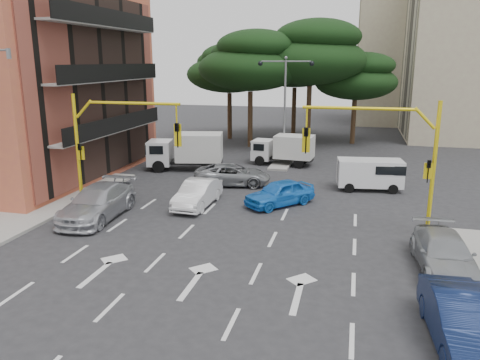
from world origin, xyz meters
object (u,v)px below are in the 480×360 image
at_px(signal_mast_left, 108,137).
at_px(car_silver_parked, 444,254).
at_px(car_blue_compact, 280,193).
at_px(box_truck_b, 283,150).
at_px(car_navy_parked, 463,321).
at_px(car_white_hatch, 198,194).
at_px(car_silver_wagon, 98,202).
at_px(street_lamp_center, 285,91).
at_px(box_truck_a, 186,152).
at_px(car_silver_cross_a, 232,175).
at_px(signal_mast_right, 391,149).
at_px(van_white, 370,175).

xyz_separation_m(signal_mast_left, car_silver_parked, (15.50, -3.61, -3.20)).
bearing_deg(car_blue_compact, box_truck_b, 139.57).
xyz_separation_m(car_navy_parked, box_truck_b, (-8.29, 21.67, 0.39)).
bearing_deg(car_blue_compact, signal_mast_left, -118.12).
height_order(signal_mast_left, car_white_hatch, signal_mast_left).
bearing_deg(car_silver_wagon, car_white_hatch, 33.55).
height_order(car_silver_wagon, box_truck_b, box_truck_b).
bearing_deg(street_lamp_center, box_truck_a, -147.18).
bearing_deg(box_truck_b, car_silver_parked, -147.71).
distance_m(car_silver_cross_a, car_navy_parked, 18.38).
bearing_deg(signal_mast_right, street_lamp_center, 115.91).
bearing_deg(car_white_hatch, car_silver_parked, -23.21).
height_order(car_silver_parked, van_white, van_white).
bearing_deg(car_silver_wagon, car_navy_parked, -27.98).
xyz_separation_m(signal_mast_left, car_navy_parked, (15.19, -8.52, -3.14)).
distance_m(car_silver_parked, van_white, 11.33).
bearing_deg(street_lamp_center, car_silver_wagon, -114.52).
xyz_separation_m(street_lamp_center, box_truck_b, (0.10, -0.86, -4.29)).
height_order(car_silver_cross_a, car_navy_parked, car_navy_parked).
bearing_deg(car_navy_parked, car_blue_compact, 116.70).
distance_m(van_white, box_truck_a, 12.87).
height_order(car_white_hatch, van_white, van_white).
xyz_separation_m(car_blue_compact, car_silver_parked, (7.21, -6.64, -0.00)).
height_order(car_white_hatch, car_blue_compact, car_white_hatch).
bearing_deg(box_truck_b, car_blue_compact, -167.07).
relative_size(car_blue_compact, car_silver_wagon, 0.74).
height_order(car_blue_compact, car_silver_wagon, car_silver_wagon).
relative_size(car_silver_wagon, van_white, 1.44).
bearing_deg(car_silver_parked, signal_mast_left, 163.52).
xyz_separation_m(car_silver_cross_a, car_navy_parked, (10.48, -15.10, 0.08)).
distance_m(car_blue_compact, car_silver_cross_a, 5.03).
xyz_separation_m(car_white_hatch, box_truck_b, (2.87, 11.33, 0.44)).
distance_m(signal_mast_right, box_truck_b, 15.02).
bearing_deg(van_white, car_navy_parked, -0.03).
height_order(signal_mast_left, box_truck_b, signal_mast_left).
relative_size(street_lamp_center, car_silver_wagon, 1.42).
distance_m(car_silver_wagon, box_truck_a, 11.11).
height_order(car_white_hatch, car_silver_cross_a, car_white_hatch).
xyz_separation_m(car_silver_cross_a, car_silver_parked, (10.79, -10.18, 0.03)).
height_order(car_navy_parked, van_white, van_white).
bearing_deg(street_lamp_center, signal_mast_right, -64.09).
bearing_deg(van_white, box_truck_b, -140.61).
height_order(box_truck_a, box_truck_b, box_truck_a).
bearing_deg(box_truck_a, car_silver_parked, -143.88).
bearing_deg(car_white_hatch, box_truck_a, 116.34).
bearing_deg(car_silver_cross_a, car_white_hatch, 161.00).
relative_size(car_blue_compact, box_truck_a, 0.76).
height_order(car_white_hatch, box_truck_b, box_truck_b).
relative_size(car_silver_wagon, car_navy_parked, 1.22).
height_order(street_lamp_center, car_white_hatch, street_lamp_center).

